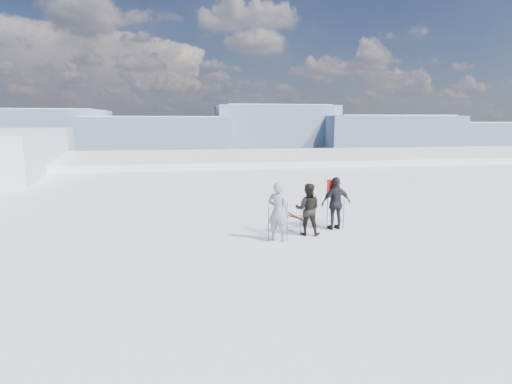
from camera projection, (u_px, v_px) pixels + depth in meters
lake_basin at (232, 222)px, 41.25m from camera, size 820.00×820.00×71.62m
far_mountain_range at (218, 131)px, 458.63m from camera, size 770.00×110.00×53.00m
skier_grey at (278, 211)px, 12.72m from camera, size 0.84×0.77×1.93m
skier_dark at (308, 209)px, 13.41m from camera, size 1.03×0.91×1.77m
skier_pack at (336, 203)px, 14.09m from camera, size 1.15×0.58×1.88m
backpack at (334, 167)px, 14.11m from camera, size 0.42×0.27×0.62m
ski_poles at (309, 217)px, 13.42m from camera, size 2.95×1.11×1.37m
skis_loose at (294, 216)px, 16.09m from camera, size 0.97×1.69×0.03m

